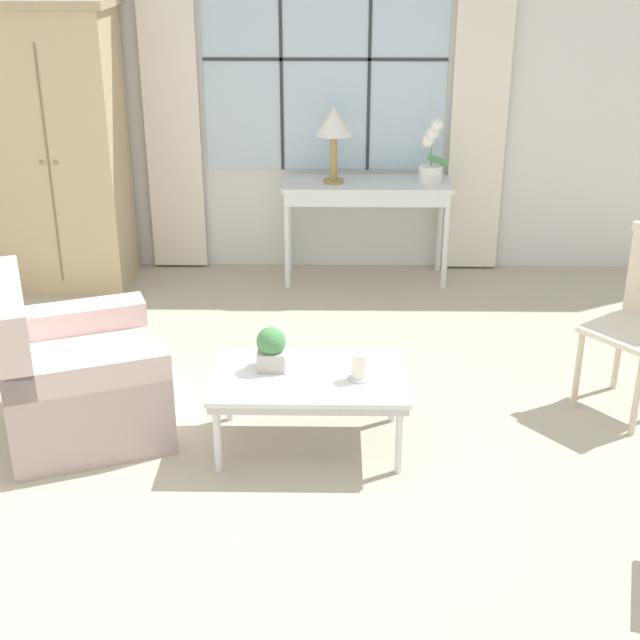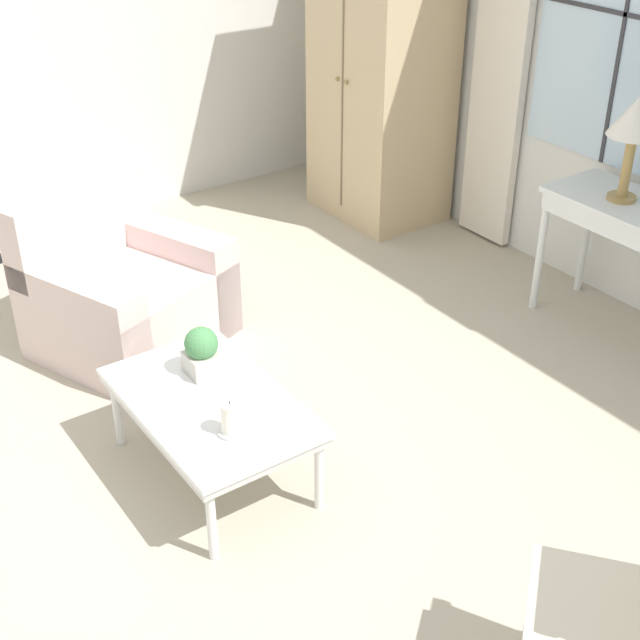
{
  "view_description": "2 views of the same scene",
  "coord_description": "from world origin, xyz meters",
  "px_view_note": "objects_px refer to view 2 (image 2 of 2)",
  "views": [
    {
      "loc": [
        0.07,
        -3.82,
        2.48
      ],
      "look_at": [
        0.0,
        0.45,
        0.62
      ],
      "focal_mm": 50.0,
      "sensor_mm": 36.0,
      "label": 1
    },
    {
      "loc": [
        2.76,
        -1.17,
        2.66
      ],
      "look_at": [
        0.17,
        0.65,
        0.76
      ],
      "focal_mm": 50.0,
      "sensor_mm": 36.0,
      "label": 2
    }
  ],
  "objects_px": {
    "armoire": "(382,67)",
    "side_chair_wooden": "(639,596)",
    "armchair_upholstered": "(125,296)",
    "table_lamp": "(635,122)",
    "potted_plant_small": "(202,351)",
    "pillar_candle": "(231,419)",
    "coffee_table": "(211,407)"
  },
  "relations": [
    {
      "from": "coffee_table",
      "to": "potted_plant_small",
      "type": "relative_size",
      "value": 4.37
    },
    {
      "from": "armoire",
      "to": "potted_plant_small",
      "type": "relative_size",
      "value": 9.07
    },
    {
      "from": "potted_plant_small",
      "to": "table_lamp",
      "type": "bearing_deg",
      "value": 82.5
    },
    {
      "from": "armoire",
      "to": "pillar_candle",
      "type": "xyz_separation_m",
      "value": [
        2.14,
        -2.44,
        -0.57
      ]
    },
    {
      "from": "armoire",
      "to": "armchair_upholstered",
      "type": "distance_m",
      "value": 2.45
    },
    {
      "from": "table_lamp",
      "to": "pillar_candle",
      "type": "relative_size",
      "value": 3.54
    },
    {
      "from": "armoire",
      "to": "armchair_upholstered",
      "type": "relative_size",
      "value": 1.82
    },
    {
      "from": "potted_plant_small",
      "to": "pillar_candle",
      "type": "relative_size",
      "value": 1.45
    },
    {
      "from": "side_chair_wooden",
      "to": "coffee_table",
      "type": "relative_size",
      "value": 1.03
    },
    {
      "from": "armoire",
      "to": "potted_plant_small",
      "type": "height_order",
      "value": "armoire"
    },
    {
      "from": "table_lamp",
      "to": "side_chair_wooden",
      "type": "height_order",
      "value": "table_lamp"
    },
    {
      "from": "table_lamp",
      "to": "side_chair_wooden",
      "type": "xyz_separation_m",
      "value": [
        1.72,
        -2.0,
        -0.61
      ]
    },
    {
      "from": "armchair_upholstered",
      "to": "coffee_table",
      "type": "xyz_separation_m",
      "value": [
        1.25,
        -0.16,
        0.08
      ]
    },
    {
      "from": "pillar_candle",
      "to": "side_chair_wooden",
      "type": "bearing_deg",
      "value": 17.47
    },
    {
      "from": "armchair_upholstered",
      "to": "pillar_candle",
      "type": "relative_size",
      "value": 7.22
    },
    {
      "from": "side_chair_wooden",
      "to": "potted_plant_small",
      "type": "distance_m",
      "value": 2.07
    },
    {
      "from": "armoire",
      "to": "side_chair_wooden",
      "type": "bearing_deg",
      "value": -27.61
    },
    {
      "from": "armchair_upholstered",
      "to": "pillar_candle",
      "type": "height_order",
      "value": "armchair_upholstered"
    },
    {
      "from": "side_chair_wooden",
      "to": "potted_plant_small",
      "type": "height_order",
      "value": "side_chair_wooden"
    },
    {
      "from": "potted_plant_small",
      "to": "armchair_upholstered",
      "type": "bearing_deg",
      "value": 175.55
    },
    {
      "from": "table_lamp",
      "to": "potted_plant_small",
      "type": "distance_m",
      "value": 2.5
    },
    {
      "from": "armchair_upholstered",
      "to": "pillar_candle",
      "type": "bearing_deg",
      "value": -7.49
    },
    {
      "from": "armoire",
      "to": "side_chair_wooden",
      "type": "xyz_separation_m",
      "value": [
        3.72,
        -1.94,
        -0.46
      ]
    },
    {
      "from": "armoire",
      "to": "table_lamp",
      "type": "distance_m",
      "value": 2.0
    },
    {
      "from": "table_lamp",
      "to": "armchair_upholstered",
      "type": "xyz_separation_m",
      "value": [
        -1.37,
        -2.3,
        -0.91
      ]
    },
    {
      "from": "table_lamp",
      "to": "armchair_upholstered",
      "type": "bearing_deg",
      "value": -120.75
    },
    {
      "from": "armchair_upholstered",
      "to": "side_chair_wooden",
      "type": "relative_size",
      "value": 1.11
    },
    {
      "from": "pillar_candle",
      "to": "coffee_table",
      "type": "bearing_deg",
      "value": 171.19
    },
    {
      "from": "potted_plant_small",
      "to": "pillar_candle",
      "type": "bearing_deg",
      "value": -14.42
    },
    {
      "from": "armchair_upholstered",
      "to": "coffee_table",
      "type": "relative_size",
      "value": 1.14
    },
    {
      "from": "armoire",
      "to": "pillar_candle",
      "type": "height_order",
      "value": "armoire"
    },
    {
      "from": "coffee_table",
      "to": "potted_plant_small",
      "type": "distance_m",
      "value": 0.26
    }
  ]
}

